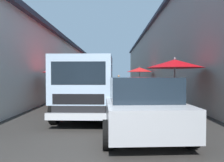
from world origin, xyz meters
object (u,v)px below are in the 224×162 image
fruit_stall_near_left (72,72)px  vendor_by_crates (119,82)px  hatchback_car (139,104)px  plastic_stool (144,91)px  fruit_stall_near_right (174,73)px  fruit_stall_mid_lane (139,72)px  fruit_stall_far_right (90,70)px  fruit_stall_far_left (89,72)px  parked_scooter (80,90)px  delivery_truck (86,89)px

fruit_stall_near_left → vendor_by_crates: size_ratio=1.86×
hatchback_car → plastic_stool: 9.85m
fruit_stall_near_left → hatchback_car: size_ratio=0.71×
fruit_stall_near_right → fruit_stall_mid_lane: bearing=0.3°
fruit_stall_far_right → hatchback_car: fruit_stall_far_right is taller
fruit_stall_far_right → fruit_stall_near_left: 2.74m
plastic_stool → fruit_stall_near_left: bearing=140.8°
fruit_stall_far_left → parked_scooter: 7.45m
fruit_stall_near_right → fruit_stall_far_right: bearing=38.3°
plastic_stool → fruit_stall_far_left: bearing=36.5°
fruit_stall_far_left → vendor_by_crates: bearing=-127.8°
delivery_truck → plastic_stool: (8.24, -3.12, -0.71)m
parked_scooter → hatchback_car: bearing=-161.2°
fruit_stall_near_left → fruit_stall_far_left: (11.67, 0.59, 0.15)m
fruit_stall_near_right → delivery_truck: size_ratio=0.44×
fruit_stall_far_right → fruit_stall_near_left: (-2.68, 0.56, -0.20)m
fruit_stall_far_left → hatchback_car: bearing=-168.6°
fruit_stall_near_left → fruit_stall_far_left: 11.69m
fruit_stall_near_left → plastic_stool: fruit_stall_near_left is taller
fruit_stall_near_right → fruit_stall_far_left: 14.64m
hatchback_car → delivery_truck: (1.48, 1.59, 0.30)m
fruit_stall_far_right → fruit_stall_mid_lane: 6.77m
fruit_stall_near_left → fruit_stall_near_right: 4.82m
delivery_truck → parked_scooter: size_ratio=2.93×
fruit_stall_far_right → delivery_truck: bearing=-174.5°
fruit_stall_near_left → plastic_stool: bearing=-39.2°
fruit_stall_near_right → parked_scooter: fruit_stall_near_right is taller
parked_scooter → fruit_stall_near_right: bearing=-144.1°
hatchback_car → vendor_by_crates: 13.84m
vendor_by_crates → fruit_stall_near_left: bearing=165.0°
fruit_stall_mid_lane → hatchback_car: size_ratio=0.58×
fruit_stall_far_right → delivery_truck: 5.83m
fruit_stall_near_right → vendor_by_crates: (11.40, 1.85, -0.71)m
fruit_stall_mid_lane → delivery_truck: bearing=164.5°
parked_scooter → fruit_stall_near_left: bearing=-175.6°
fruit_stall_near_left → vendor_by_crates: fruit_stall_near_left is taller
fruit_stall_near_left → hatchback_car: fruit_stall_near_left is taller
fruit_stall_near_left → delivery_truck: bearing=-160.2°
fruit_stall_far_right → fruit_stall_mid_lane: fruit_stall_far_right is taller
vendor_by_crates → plastic_stool: size_ratio=3.52×
fruit_stall_far_right → delivery_truck: fruit_stall_far_right is taller
fruit_stall_near_right → delivery_truck: bearing=106.5°
fruit_stall_near_left → fruit_stall_far_left: size_ratio=1.02×
plastic_stool → hatchback_car: bearing=171.0°
hatchback_car → fruit_stall_mid_lane: bearing=-7.0°
fruit_stall_far_right → parked_scooter: (1.67, 0.89, -1.40)m
fruit_stall_mid_lane → parked_scooter: size_ratio=1.36×
hatchback_car → fruit_stall_far_left: bearing=11.4°
parked_scooter → plastic_stool: bearing=-79.7°
fruit_stall_mid_lane → fruit_stall_far_left: bearing=55.6°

